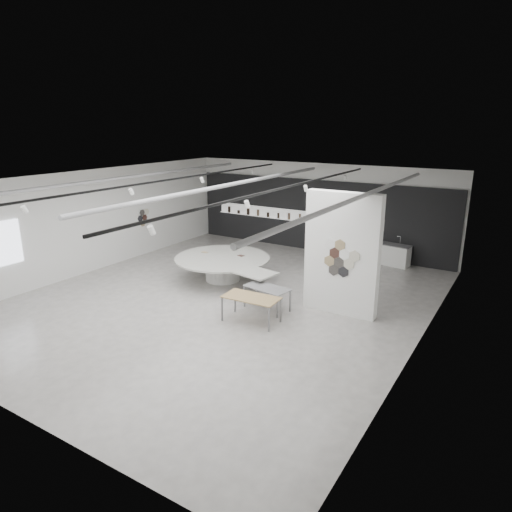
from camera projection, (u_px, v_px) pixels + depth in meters
The scene contains 7 objects.
room at pixel (220, 236), 14.06m from camera, with size 12.02×14.02×3.82m.
back_wall_display at pixel (314, 216), 19.86m from camera, with size 11.80×0.27×3.10m.
partition_column at pixel (342, 254), 13.14m from camera, with size 2.20×0.38×3.60m.
display_island at pixel (224, 266), 16.21m from camera, with size 4.55×3.92×0.87m.
sample_table_wood at pixel (251, 299), 12.80m from camera, with size 1.62×0.87×0.74m.
sample_table_stone at pixel (267, 289), 13.67m from camera, with size 1.46×0.90×0.70m.
kitchen_counter at pixel (391, 254), 18.07m from camera, with size 1.55×0.78×1.17m.
Camera 1 is at (8.03, -11.04, 5.45)m, focal length 32.00 mm.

